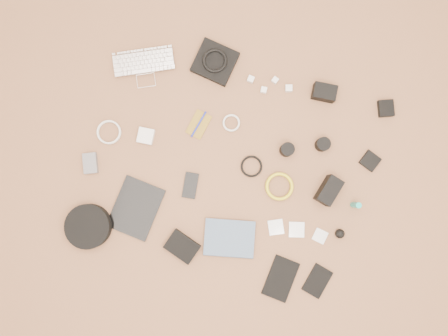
% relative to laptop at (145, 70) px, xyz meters
% --- Properties ---
extents(room_shell, '(4.04, 4.04, 2.58)m').
position_rel_laptop_xyz_m(room_shell, '(0.52, -0.37, 1.24)').
color(room_shell, brown).
rests_on(room_shell, ground).
extents(laptop, '(0.36, 0.31, 0.02)m').
position_rel_laptop_xyz_m(laptop, '(0.00, 0.00, 0.00)').
color(laptop, silver).
rests_on(laptop, ground).
extents(headphone_pouch, '(0.22, 0.21, 0.03)m').
position_rel_laptop_xyz_m(headphone_pouch, '(0.33, 0.13, 0.01)').
color(headphone_pouch, black).
rests_on(headphone_pouch, ground).
extents(headphones, '(0.15, 0.15, 0.02)m').
position_rel_laptop_xyz_m(headphones, '(0.33, 0.13, 0.03)').
color(headphones, black).
rests_on(headphones, headphone_pouch).
extents(charger_a, '(0.03, 0.03, 0.03)m').
position_rel_laptop_xyz_m(charger_a, '(0.52, 0.09, 0.00)').
color(charger_a, silver).
rests_on(charger_a, ground).
extents(charger_b, '(0.04, 0.04, 0.03)m').
position_rel_laptop_xyz_m(charger_b, '(0.64, 0.12, 0.00)').
color(charger_b, silver).
rests_on(charger_b, ground).
extents(charger_c, '(0.04, 0.04, 0.03)m').
position_rel_laptop_xyz_m(charger_c, '(0.72, 0.09, 0.00)').
color(charger_c, silver).
rests_on(charger_c, ground).
extents(charger_d, '(0.03, 0.03, 0.03)m').
position_rel_laptop_xyz_m(charger_d, '(0.60, 0.05, 0.00)').
color(charger_d, silver).
rests_on(charger_d, ground).
extents(dslr_camera, '(0.12, 0.08, 0.07)m').
position_rel_laptop_xyz_m(dslr_camera, '(0.89, 0.11, 0.02)').
color(dslr_camera, black).
rests_on(dslr_camera, ground).
extents(lens_pouch, '(0.10, 0.10, 0.03)m').
position_rel_laptop_xyz_m(lens_pouch, '(1.21, 0.12, 0.00)').
color(lens_pouch, black).
rests_on(lens_pouch, ground).
extents(notebook_olive, '(0.11, 0.15, 0.01)m').
position_rel_laptop_xyz_m(notebook_olive, '(0.33, -0.20, -0.01)').
color(notebook_olive, olive).
rests_on(notebook_olive, ground).
extents(pen_blue, '(0.05, 0.14, 0.01)m').
position_rel_laptop_xyz_m(pen_blue, '(0.33, -0.20, -0.00)').
color(pen_blue, '#141FA4').
rests_on(pen_blue, notebook_olive).
extents(cable_white_a, '(0.11, 0.11, 0.01)m').
position_rel_laptop_xyz_m(cable_white_a, '(0.49, -0.15, -0.01)').
color(cable_white_a, silver).
rests_on(cable_white_a, ground).
extents(lens_a, '(0.07, 0.07, 0.07)m').
position_rel_laptop_xyz_m(lens_a, '(0.78, -0.21, 0.02)').
color(lens_a, black).
rests_on(lens_a, ground).
extents(lens_b, '(0.08, 0.08, 0.06)m').
position_rel_laptop_xyz_m(lens_b, '(0.95, -0.14, 0.02)').
color(lens_b, black).
rests_on(lens_b, ground).
extents(card_reader, '(0.10, 0.10, 0.02)m').
position_rel_laptop_xyz_m(card_reader, '(1.20, -0.16, -0.00)').
color(card_reader, black).
rests_on(card_reader, ground).
extents(power_brick, '(0.08, 0.08, 0.03)m').
position_rel_laptop_xyz_m(power_brick, '(0.09, -0.32, 0.00)').
color(power_brick, silver).
rests_on(power_brick, ground).
extents(cable_white_b, '(0.14, 0.14, 0.01)m').
position_rel_laptop_xyz_m(cable_white_b, '(-0.09, -0.35, -0.01)').
color(cable_white_b, silver).
rests_on(cable_white_b, ground).
extents(cable_black, '(0.14, 0.14, 0.01)m').
position_rel_laptop_xyz_m(cable_black, '(0.64, -0.33, -0.01)').
color(cable_black, black).
rests_on(cable_black, ground).
extents(cable_yellow, '(0.17, 0.17, 0.02)m').
position_rel_laptop_xyz_m(cable_yellow, '(0.80, -0.39, -0.00)').
color(cable_yellow, gold).
rests_on(cable_yellow, ground).
extents(flash, '(0.11, 0.15, 0.10)m').
position_rel_laptop_xyz_m(flash, '(1.03, -0.35, 0.04)').
color(flash, black).
rests_on(flash, ground).
extents(lens_cleaner, '(0.04, 0.04, 0.10)m').
position_rel_laptop_xyz_m(lens_cleaner, '(1.17, -0.39, 0.04)').
color(lens_cleaner, teal).
rests_on(lens_cleaner, ground).
extents(battery_charger, '(0.10, 0.12, 0.03)m').
position_rel_laptop_xyz_m(battery_charger, '(-0.14, -0.52, 0.00)').
color(battery_charger, '#5D5C61').
rests_on(battery_charger, ground).
extents(tablet, '(0.24, 0.30, 0.01)m').
position_rel_laptop_xyz_m(tablet, '(0.14, -0.68, -0.01)').
color(tablet, black).
rests_on(tablet, ground).
extents(phone, '(0.08, 0.13, 0.01)m').
position_rel_laptop_xyz_m(phone, '(0.37, -0.50, -0.01)').
color(phone, black).
rests_on(phone, ground).
extents(filter_case_left, '(0.10, 0.10, 0.01)m').
position_rel_laptop_xyz_m(filter_case_left, '(0.83, -0.59, -0.01)').
color(filter_case_left, silver).
rests_on(filter_case_left, ground).
extents(filter_case_mid, '(0.09, 0.09, 0.01)m').
position_rel_laptop_xyz_m(filter_case_mid, '(0.93, -0.58, -0.01)').
color(filter_case_mid, silver).
rests_on(filter_case_mid, ground).
extents(filter_case_right, '(0.07, 0.07, 0.01)m').
position_rel_laptop_xyz_m(filter_case_right, '(1.05, -0.58, -0.01)').
color(filter_case_right, silver).
rests_on(filter_case_right, ground).
extents(air_blower, '(0.06, 0.06, 0.05)m').
position_rel_laptop_xyz_m(air_blower, '(1.14, -0.54, 0.01)').
color(air_blower, black).
rests_on(air_blower, ground).
extents(headphone_case, '(0.25, 0.25, 0.06)m').
position_rel_laptop_xyz_m(headphone_case, '(-0.06, -0.82, 0.02)').
color(headphone_case, black).
rests_on(headphone_case, ground).
extents(drive_case, '(0.18, 0.15, 0.04)m').
position_rel_laptop_xyz_m(drive_case, '(0.41, -0.80, 0.01)').
color(drive_case, black).
rests_on(drive_case, ground).
extents(paperback, '(0.27, 0.22, 0.02)m').
position_rel_laptop_xyz_m(paperback, '(0.64, -0.79, 0.00)').
color(paperback, '#455A75').
rests_on(paperback, ground).
extents(notebook_black_a, '(0.15, 0.22, 0.01)m').
position_rel_laptop_xyz_m(notebook_black_a, '(0.91, -0.83, -0.00)').
color(notebook_black_a, black).
rests_on(notebook_black_a, ground).
extents(notebook_black_b, '(0.13, 0.17, 0.01)m').
position_rel_laptop_xyz_m(notebook_black_b, '(1.09, -0.79, -0.01)').
color(notebook_black_b, black).
rests_on(notebook_black_b, ground).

